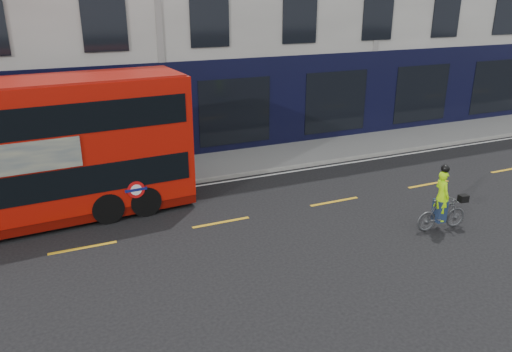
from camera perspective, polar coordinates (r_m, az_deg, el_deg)
ground at (r=13.92m, az=-1.88°, el=-7.77°), size 120.00×120.00×0.00m
pavement at (r=19.60m, az=-8.99°, el=0.67°), size 60.00×3.00×0.12m
kerb at (r=18.23m, az=-7.75°, el=-0.76°), size 60.00×0.12×0.13m
road_edge_line at (r=17.98m, az=-7.47°, el=-1.25°), size 58.00×0.10×0.01m
lane_dashes at (r=15.18m, az=-4.00°, el=-5.31°), size 58.00×0.12×0.01m
bus at (r=15.88m, az=-26.61°, el=2.14°), size 10.70×3.05×4.26m
cyclist at (r=15.43m, az=20.47°, el=-3.47°), size 1.65×0.63×2.01m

